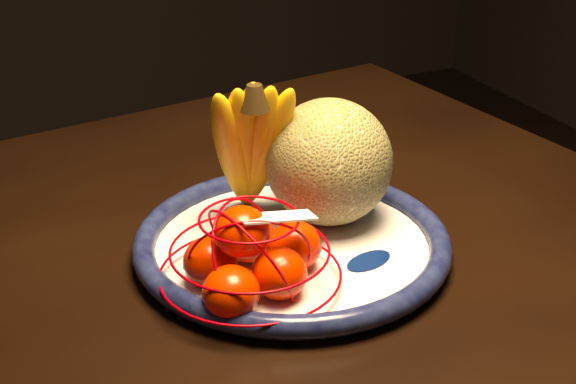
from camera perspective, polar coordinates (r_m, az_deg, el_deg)
name	(u,v)px	position (r m, az deg, el deg)	size (l,w,h in m)	color
dining_table	(56,371)	(0.92, -14.78, -11.11)	(1.52, 1.02, 0.71)	black
fruit_bowl	(292,244)	(0.92, 0.26, -3.40)	(0.33, 0.33, 0.03)	white
cantaloupe	(329,162)	(0.95, 2.66, 1.95)	(0.14, 0.14, 0.14)	olive
banana_bunch	(250,142)	(0.94, -2.47, 3.26)	(0.12, 0.11, 0.18)	#F3B000
mandarin_bag	(251,257)	(0.84, -2.39, -4.21)	(0.23, 0.23, 0.11)	#FF2B00
price_tag	(277,217)	(0.81, -0.72, -1.63)	(0.07, 0.03, 0.00)	white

